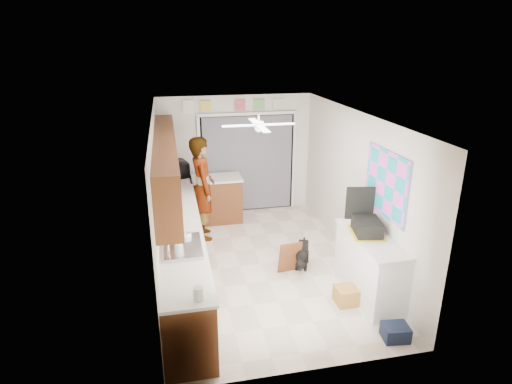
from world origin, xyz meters
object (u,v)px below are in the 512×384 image
cardboard_box (349,295)px  man (203,188)px  dog (302,254)px  navy_crate (395,332)px  paper_towel_roll (178,239)px  suitcase (367,227)px  microwave (177,169)px  cup (187,236)px  soap_bottle (173,210)px

cardboard_box → man: bearing=124.8°
dog → navy_crate: bearing=-50.2°
paper_towel_roll → suitcase: size_ratio=0.50×
microwave → cup: (0.02, -2.99, -0.10)m
soap_bottle → cup: soap_bottle is taller
soap_bottle → dog: bearing=-6.3°
cardboard_box → cup: bearing=164.9°
cardboard_box → man: man is taller
soap_bottle → paper_towel_roll: 0.97m
soap_bottle → cup: bearing=-78.4°
paper_towel_roll → cup: bearing=60.9°
microwave → cardboard_box: (2.25, -3.59, -0.97)m
microwave → dog: (1.90, -2.46, -0.87)m
suitcase → dog: (-0.66, 0.86, -0.82)m
cup → navy_crate: bearing=-30.5°
microwave → suitcase: size_ratio=1.15×
soap_bottle → man: 1.39m
navy_crate → cardboard_box: bearing=106.2°
suitcase → navy_crate: size_ratio=1.50×
microwave → soap_bottle: size_ratio=1.84×
paper_towel_roll → navy_crate: 3.03m
dog → man: bearing=158.0°
paper_towel_roll → man: (0.52, 2.24, -0.09)m
paper_towel_roll → navy_crate: (2.59, -1.25, -0.96)m
suitcase → dog: 1.36m
suitcase → navy_crate: (-0.07, -1.14, -0.95)m
soap_bottle → man: bearing=66.3°
man → microwave: bearing=19.8°
paper_towel_roll → dog: paper_towel_roll is taller
microwave → soap_bottle: 2.24m
dog → suitcase: bearing=-29.1°
paper_towel_roll → dog: bearing=20.5°
cup → cardboard_box: (2.22, -0.60, -0.87)m
paper_towel_roll → cardboard_box: bearing=-9.4°
navy_crate → suitcase: bearing=86.5°
paper_towel_roll → dog: (2.00, 0.75, -0.84)m
man → cardboard_box: bearing=-149.0°
soap_bottle → cup: 0.78m
soap_bottle → cup: size_ratio=2.24×
soap_bottle → cup: (0.16, -0.76, -0.10)m
suitcase → cardboard_box: bearing=-128.5°
man → navy_crate: bearing=-153.0°
soap_bottle → suitcase: soap_bottle is taller
dog → paper_towel_roll: bearing=-136.3°
man → cup: bearing=165.0°
soap_bottle → paper_towel_roll: (0.04, -0.97, -0.03)m
cup → dog: size_ratio=0.24×
cup → paper_towel_roll: size_ratio=0.56×
navy_crate → dog: bearing=106.6°
cup → paper_towel_roll: bearing=-119.1°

